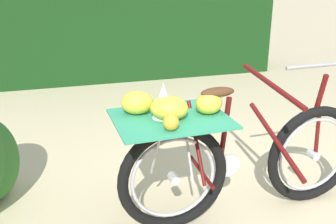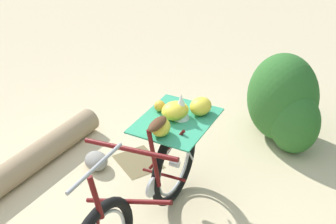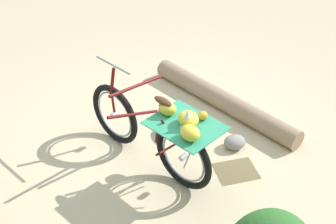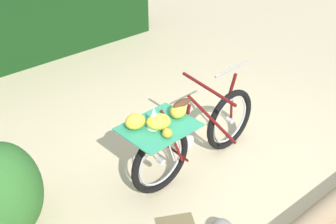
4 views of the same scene
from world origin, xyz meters
TOP-DOWN VIEW (x-y plane):
  - ground_plane at (0.00, 0.00)m, footprint 60.00×60.00m
  - bicycle at (-0.17, -0.27)m, footprint 1.17×1.68m
  - shrub_cluster at (0.27, -2.04)m, footprint 0.98×0.67m

SIDE VIEW (x-z plane):
  - ground_plane at x=0.00m, z-range 0.00..0.00m
  - shrub_cluster at x=0.27m, z-range -0.06..0.87m
  - bicycle at x=-0.17m, z-range -0.03..1.00m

